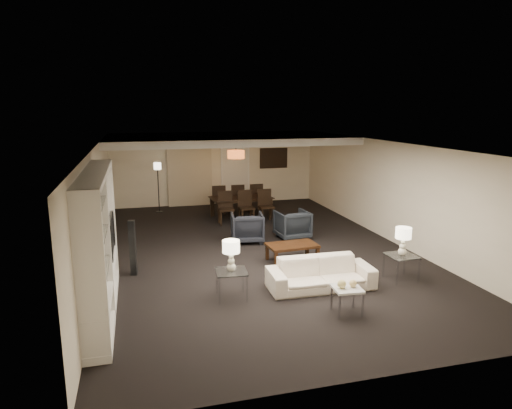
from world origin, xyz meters
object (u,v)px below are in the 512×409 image
Objects in this scene: dining_table at (241,208)px; floor_lamp at (158,188)px; side_table_left at (231,284)px; chair_nr at (266,206)px; chair_nl at (226,208)px; vase_blue at (93,272)px; chair_nm at (246,207)px; table_lamp_right at (403,241)px; table_lamp_left at (231,256)px; television at (105,236)px; vase_amber at (94,224)px; floor_speaker at (133,248)px; pendant_light at (236,154)px; chair_fr at (255,198)px; side_table_right at (401,267)px; armchair_left at (247,228)px; chair_fl at (218,200)px; marble_table at (347,300)px; armchair_right at (292,224)px; sofa at (321,274)px; coffee_table at (292,253)px; chair_fm at (237,199)px.

dining_table is 1.14× the size of floor_lamp.
side_table_left is 5.57m from chair_nr.
vase_blue is at bearing -111.99° from chair_nl.
chair_nm reaches higher than side_table_left.
table_lamp_right is 5.71m from chair_nl.
table_lamp_left is 0.49× the size of television.
chair_nl is 2.79m from floor_lamp.
table_lamp_right is at bearing -60.51° from chair_nl.
chair_nl is at bearing 61.61° from vase_amber.
television reaches higher than floor_speaker.
pendant_light is 0.55× the size of chair_fr.
chair_fr reaches higher than side_table_right.
vase_amber is 0.10× the size of dining_table.
chair_nr is (4.29, 5.73, -1.17)m from vase_amber.
pendant_light is 1.63m from chair_fr.
floor_speaker is at bearing 77.64° from vase_amber.
floor_speaker is (0.49, 2.22, -1.08)m from vase_amber.
chair_nm is at bearing -95.13° from armchair_left.
vase_blue is 0.09× the size of dining_table.
pendant_light is 6.44m from television.
chair_fl is (3.06, 5.62, -0.60)m from television.
marble_table is (-1.70, -1.10, -0.56)m from table_lamp_right.
armchair_right is 0.84× the size of chair_nr.
dining_table is at bearing -77.34° from armchair_right.
side_table_left is 2.37m from floor_speaker.
table_lamp_left is 0.59× the size of chair_nm.
floor_lamp is (1.27, 6.44, -0.28)m from television.
sofa is 2.45× the size of armchair_left.
chair_nr reaches higher than armchair_right.
side_table_right is at bearing 32.91° from marble_table.
side_table_left is 0.57× the size of chair_fr.
side_table_right is 2.03m from marble_table.
coffee_table is at bearing 43.26° from table_lamp_left.
television is at bearing 169.37° from sofa.
side_table_left is (-1.70, -1.60, 0.06)m from coffee_table.
side_table_right is 0.97× the size of table_lamp_left.
chair_fr reaches higher than marble_table.
floor_lamp is at bearing 120.41° from side_table_right.
side_table_left is 0.30× the size of dining_table.
chair_fm is at bearing 106.18° from side_table_right.
floor_speaker is at bearing -98.27° from floor_lamp.
floor_speaker is (0.46, 0.82, -0.51)m from television.
television reaches higher than chair_fm.
chair_fl reaches higher than sofa.
vase_blue is 0.90× the size of vase_amber.
armchair_right is 0.84× the size of chair_fr.
television is (-4.43, -2.48, 0.71)m from armchair_right.
chair_nr is (1.03, 1.84, 0.11)m from armchair_left.
table_lamp_left is 2.40m from vase_amber.
armchair_right is at bearing 108.43° from table_lamp_right.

